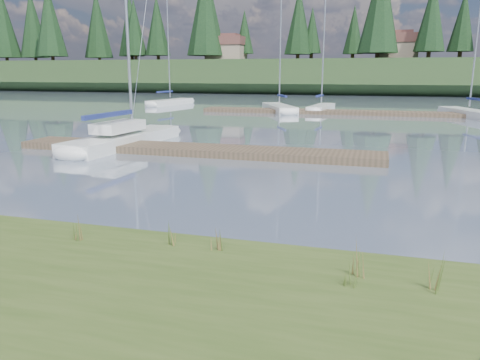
% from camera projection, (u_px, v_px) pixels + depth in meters
% --- Properties ---
extents(ground, '(200.00, 200.00, 0.00)m').
position_uv_depth(ground, '(333.00, 114.00, 38.61)').
color(ground, slate).
rests_on(ground, ground).
extents(ridge, '(200.00, 20.00, 5.00)m').
position_uv_depth(ridge, '(357.00, 77.00, 78.26)').
color(ridge, '#1F3318').
rests_on(ridge, ground).
extents(sailboat_main, '(2.29, 8.78, 12.52)m').
position_uv_depth(sailboat_main, '(132.00, 135.00, 22.55)').
color(sailboat_main, silver).
rests_on(sailboat_main, ground).
extents(dock_near, '(16.00, 2.00, 0.30)m').
position_uv_depth(dock_near, '(193.00, 150.00, 20.02)').
color(dock_near, '#4C3D2C').
rests_on(dock_near, ground).
extents(dock_far, '(26.00, 2.20, 0.30)m').
position_uv_depth(dock_far, '(358.00, 113.00, 38.03)').
color(dock_far, '#4C3D2C').
rests_on(dock_far, ground).
extents(sailboat_bg_0, '(2.84, 7.57, 10.84)m').
position_uv_depth(sailboat_bg_0, '(174.00, 101.00, 49.36)').
color(sailboat_bg_0, silver).
rests_on(sailboat_bg_0, ground).
extents(sailboat_bg_1, '(4.79, 7.92, 11.93)m').
position_uv_depth(sailboat_bg_1, '(277.00, 107.00, 41.60)').
color(sailboat_bg_1, silver).
rests_on(sailboat_bg_1, ground).
extents(sailboat_bg_2, '(1.96, 6.78, 10.19)m').
position_uv_depth(sailboat_bg_2, '(323.00, 107.00, 41.36)').
color(sailboat_bg_2, silver).
rests_on(sailboat_bg_2, ground).
extents(sailboat_bg_3, '(4.02, 7.92, 11.54)m').
position_uv_depth(sailboat_bg_3, '(464.00, 112.00, 36.62)').
color(sailboat_bg_3, silver).
rests_on(sailboat_bg_3, ground).
extents(weed_0, '(0.17, 0.14, 0.51)m').
position_uv_depth(weed_0, '(172.00, 234.00, 8.40)').
color(weed_0, '#475B23').
rests_on(weed_0, bank).
extents(weed_1, '(0.17, 0.14, 0.41)m').
position_uv_depth(weed_1, '(217.00, 240.00, 8.23)').
color(weed_1, '#475B23').
rests_on(weed_1, bank).
extents(weed_2, '(0.17, 0.14, 0.67)m').
position_uv_depth(weed_2, '(357.00, 260.00, 7.10)').
color(weed_2, '#475B23').
rests_on(weed_2, bank).
extents(weed_3, '(0.17, 0.14, 0.52)m').
position_uv_depth(weed_3, '(77.00, 229.00, 8.68)').
color(weed_3, '#475B23').
rests_on(weed_3, bank).
extents(weed_4, '(0.17, 0.14, 0.45)m').
position_uv_depth(weed_4, '(350.00, 273.00, 6.86)').
color(weed_4, '#475B23').
rests_on(weed_4, bank).
extents(weed_5, '(0.17, 0.14, 0.63)m').
position_uv_depth(weed_5, '(434.00, 274.00, 6.64)').
color(weed_5, '#475B23').
rests_on(weed_5, bank).
extents(mud_lip, '(60.00, 0.50, 0.14)m').
position_uv_depth(mud_lip, '(182.00, 249.00, 9.03)').
color(mud_lip, '#33281C').
rests_on(mud_lip, ground).
extents(conifer_0, '(5.72, 5.72, 14.15)m').
position_uv_depth(conifer_0, '(50.00, 20.00, 85.29)').
color(conifer_0, '#382619').
rests_on(conifer_0, ridge).
extents(conifer_1, '(4.40, 4.40, 11.30)m').
position_uv_depth(conifer_1, '(134.00, 27.00, 85.26)').
color(conifer_1, '#382619').
rests_on(conifer_1, ridge).
extents(conifer_2, '(6.60, 6.60, 16.05)m').
position_uv_depth(conifer_2, '(206.00, 9.00, 77.87)').
color(conifer_2, '#382619').
rests_on(conifer_2, ridge).
extents(conifer_3, '(4.84, 4.84, 12.25)m').
position_uv_depth(conifer_3, '(299.00, 20.00, 77.95)').
color(conifer_3, '#382619').
rests_on(conifer_3, ridge).
extents(conifer_4, '(6.16, 6.16, 15.10)m').
position_uv_depth(conifer_4, '(380.00, 4.00, 68.50)').
color(conifer_4, '#382619').
rests_on(conifer_4, ridge).
extents(conifer_5, '(3.96, 3.96, 10.35)m').
position_uv_depth(conifer_5, '(463.00, 20.00, 69.49)').
color(conifer_5, '#382619').
rests_on(conifer_5, ridge).
extents(house_0, '(6.30, 5.30, 4.65)m').
position_uv_depth(house_0, '(227.00, 48.00, 80.34)').
color(house_0, gray).
rests_on(house_0, ridge).
extents(house_1, '(6.30, 5.30, 4.65)m').
position_uv_depth(house_1, '(398.00, 46.00, 73.67)').
color(house_1, gray).
rests_on(house_1, ridge).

